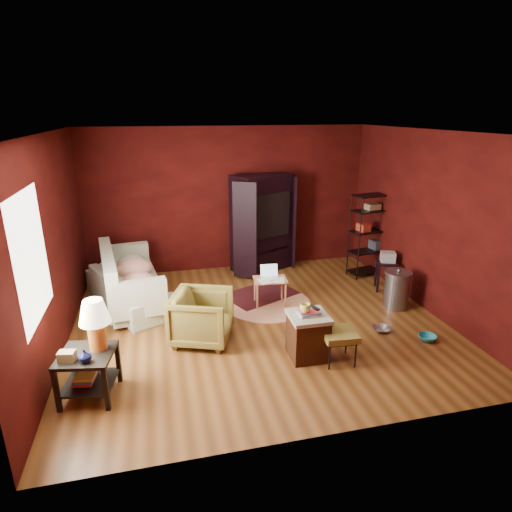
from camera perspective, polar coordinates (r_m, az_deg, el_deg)
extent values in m
cube|color=brown|center=(6.63, 0.41, -8.84)|extent=(5.50, 5.00, 0.02)
cube|color=white|center=(5.87, 0.47, 16.31)|extent=(5.50, 5.00, 0.02)
cube|color=#430C09|center=(8.49, -3.66, 7.48)|extent=(5.50, 0.02, 2.80)
cube|color=#430C09|center=(3.87, 9.46, -7.07)|extent=(5.50, 0.02, 2.80)
cube|color=#430C09|center=(6.09, -25.68, 1.01)|extent=(0.02, 5.00, 2.80)
cube|color=#430C09|center=(7.26, 22.17, 4.14)|extent=(0.02, 5.00, 2.80)
cube|color=white|center=(5.10, -27.79, -0.18)|extent=(0.02, 1.20, 1.40)
imported|color=#A8AB93|center=(7.31, -16.54, -3.45)|extent=(1.38, 2.08, 0.79)
imported|color=black|center=(6.00, -7.22, -7.80)|extent=(0.94, 0.97, 0.79)
imported|color=#ADAFB4|center=(6.57, 16.41, -8.60)|extent=(0.26, 0.11, 0.25)
imported|color=teal|center=(6.54, 21.98, -9.42)|extent=(0.25, 0.08, 0.25)
imported|color=#0B1038|center=(4.97, -21.87, -12.28)|extent=(0.14, 0.15, 0.14)
imported|color=#EBE873|center=(5.42, 6.57, -6.77)|extent=(0.15, 0.13, 0.13)
cube|color=black|center=(5.17, -21.72, -12.16)|extent=(0.67, 0.67, 0.04)
cube|color=black|center=(5.35, -21.25, -15.43)|extent=(0.62, 0.62, 0.03)
cube|color=black|center=(5.19, -25.07, -15.90)|extent=(0.06, 0.06, 0.54)
cube|color=black|center=(5.02, -19.36, -16.34)|extent=(0.06, 0.06, 0.54)
cube|color=black|center=(5.59, -23.16, -12.96)|extent=(0.06, 0.06, 0.54)
cube|color=black|center=(5.43, -17.89, -13.24)|extent=(0.06, 0.06, 0.54)
cylinder|color=orange|center=(5.12, -20.41, -9.92)|extent=(0.22, 0.22, 0.33)
cone|color=#F2E5C6|center=(4.99, -20.80, -6.92)|extent=(0.40, 0.40, 0.27)
cube|color=olive|center=(5.06, -23.90, -12.14)|extent=(0.19, 0.14, 0.11)
cube|color=#CA3A32|center=(5.34, -21.81, -15.01)|extent=(0.26, 0.30, 0.03)
cube|color=#3276CA|center=(5.32, -21.76, -14.71)|extent=(0.26, 0.30, 0.03)
cube|color=#E3D24B|center=(5.30, -21.70, -14.42)|extent=(0.26, 0.30, 0.03)
cube|color=#A8AB93|center=(7.37, -16.04, -4.19)|extent=(1.05, 1.98, 0.40)
cube|color=#A8AB93|center=(7.26, -18.95, -2.58)|extent=(0.44, 1.89, 0.79)
cube|color=#A8AB93|center=(6.42, -15.31, -5.52)|extent=(0.81, 0.29, 0.55)
cube|color=#A8AB93|center=(8.18, -16.89, -0.33)|extent=(0.81, 0.29, 0.55)
ellipsoid|color=red|center=(6.75, -15.37, -3.37)|extent=(0.58, 0.58, 0.28)
ellipsoid|color=red|center=(7.25, -15.89, -1.69)|extent=(0.65, 0.65, 0.32)
ellipsoid|color=#A8AB93|center=(7.73, -16.27, -0.75)|extent=(0.54, 0.54, 0.26)
cube|color=#411F0F|center=(5.68, 6.91, -10.74)|extent=(0.47, 0.47, 0.56)
cube|color=#A8AB93|center=(5.54, 7.04, -8.01)|extent=(0.50, 0.50, 0.05)
cube|color=beige|center=(5.52, 7.05, -7.67)|extent=(0.27, 0.21, 0.02)
cube|color=teal|center=(5.51, 7.06, -7.46)|extent=(0.27, 0.22, 0.02)
cube|color=#CA4B4F|center=(5.50, 7.07, -7.25)|extent=(0.26, 0.21, 0.02)
cube|color=black|center=(5.55, 7.78, -6.82)|extent=(0.10, 0.17, 0.02)
cube|color=black|center=(5.59, 11.05, -10.21)|extent=(0.46, 0.46, 0.08)
cube|color=black|center=(5.62, 11.01, -10.68)|extent=(0.41, 0.41, 0.02)
cylinder|color=black|center=(5.51, 9.79, -13.17)|extent=(0.02, 0.02, 0.35)
cylinder|color=black|center=(5.62, 13.13, -12.76)|extent=(0.02, 0.02, 0.35)
cylinder|color=black|center=(5.79, 8.77, -11.45)|extent=(0.02, 0.02, 0.35)
cylinder|color=black|center=(5.89, 11.95, -11.10)|extent=(0.02, 0.02, 0.35)
cylinder|color=beige|center=(7.21, 1.48, -6.28)|extent=(1.80, 1.80, 0.01)
cube|color=#4F151A|center=(7.52, 0.58, -5.09)|extent=(1.42, 1.22, 0.01)
cube|color=#E69669|center=(7.01, 1.90, -3.16)|extent=(0.57, 0.43, 0.03)
cylinder|color=#E69669|center=(6.92, 0.18, -5.43)|extent=(0.04, 0.04, 0.45)
cylinder|color=#E69669|center=(7.00, 3.96, -5.21)|extent=(0.04, 0.04, 0.45)
cylinder|color=#E69669|center=(7.20, -0.15, -4.45)|extent=(0.04, 0.04, 0.45)
cylinder|color=#E69669|center=(7.27, 3.49, -4.25)|extent=(0.04, 0.04, 0.45)
cube|color=white|center=(7.02, 1.86, -2.92)|extent=(0.30, 0.22, 0.01)
cube|color=silver|center=(7.08, 1.74, -1.88)|extent=(0.29, 0.09, 0.19)
cube|color=white|center=(6.90, 1.14, -3.36)|extent=(0.21, 0.29, 0.00)
cube|color=white|center=(6.95, 3.02, -3.24)|extent=(0.25, 0.31, 0.00)
cube|color=black|center=(8.47, 0.67, 4.42)|extent=(1.26, 1.01, 1.92)
cube|color=black|center=(8.34, 1.11, 5.63)|extent=(1.01, 0.79, 0.86)
cube|color=black|center=(7.89, -1.48, 3.34)|extent=(0.42, 0.27, 1.82)
cube|color=black|center=(8.65, 4.99, 4.66)|extent=(0.13, 0.46, 1.82)
cube|color=#2A2C2F|center=(8.40, 0.89, 5.02)|extent=(0.78, 0.72, 0.52)
cube|color=black|center=(8.21, 2.02, 4.68)|extent=(0.46, 0.22, 0.40)
cube|color=black|center=(8.57, 0.87, 1.09)|extent=(1.04, 0.84, 0.05)
cylinder|color=black|center=(8.14, 13.65, 2.11)|extent=(0.03, 0.03, 1.60)
cylinder|color=black|center=(8.61, 17.55, 2.67)|extent=(0.03, 0.03, 1.60)
cylinder|color=black|center=(8.38, 12.31, 2.69)|extent=(0.03, 0.03, 1.60)
cylinder|color=black|center=(8.84, 16.18, 3.21)|extent=(0.03, 0.03, 1.60)
cube|color=black|center=(8.71, 14.58, -1.80)|extent=(0.83, 0.49, 0.02)
cube|color=black|center=(8.58, 14.79, 0.69)|extent=(0.83, 0.49, 0.02)
cube|color=black|center=(8.46, 15.02, 3.26)|extent=(0.83, 0.49, 0.02)
cube|color=black|center=(8.37, 15.25, 5.89)|extent=(0.83, 0.49, 0.02)
cube|color=black|center=(8.31, 15.42, 7.85)|extent=(0.83, 0.49, 0.02)
cube|color=#A12B1A|center=(8.33, 14.12, 3.72)|extent=(0.22, 0.25, 0.14)
cube|color=#373543|center=(8.66, 15.76, 1.51)|extent=(0.26, 0.26, 0.18)
cube|color=#867150|center=(8.36, 15.29, 6.36)|extent=(0.30, 0.23, 0.11)
cube|color=black|center=(7.92, 17.10, -0.84)|extent=(0.46, 0.46, 0.04)
cube|color=black|center=(7.84, 15.99, -2.93)|extent=(0.05, 0.05, 0.51)
cube|color=black|center=(7.89, 18.16, -3.01)|extent=(0.05, 0.05, 0.51)
cube|color=black|center=(8.12, 15.73, -2.15)|extent=(0.05, 0.05, 0.51)
cube|color=black|center=(8.17, 17.82, -2.23)|extent=(0.05, 0.05, 0.51)
cube|color=#B6B7BB|center=(7.88, 17.17, -0.11)|extent=(0.30, 0.27, 0.18)
cylinder|color=slate|center=(7.33, 18.22, -4.42)|extent=(0.47, 0.47, 0.59)
cylinder|color=slate|center=(7.21, 18.48, -2.14)|extent=(0.52, 0.52, 0.04)
sphere|color=slate|center=(7.20, 18.51, -1.85)|extent=(0.07, 0.07, 0.06)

